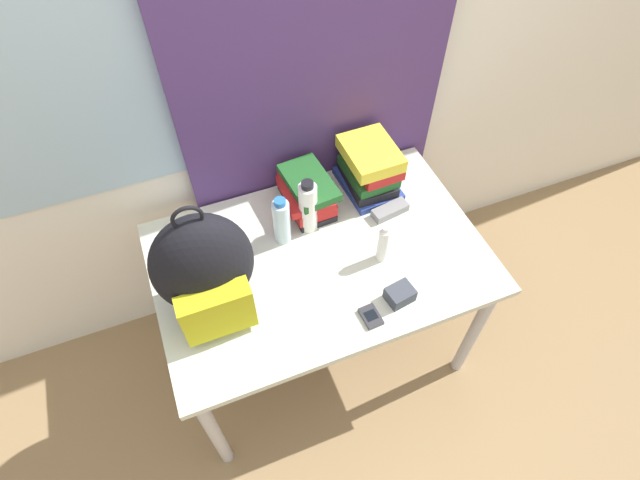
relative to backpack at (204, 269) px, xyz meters
The scene contains 13 objects.
ground_plane 1.09m from the backpack, 40.19° to the right, with size 12.00×12.00×0.00m, color #8C704C.
wall_back 0.75m from the backpack, 52.74° to the left, with size 6.00×0.06×2.50m.
curtain_blue 0.81m from the backpack, 40.47° to the left, with size 1.05×0.04×2.50m.
desk 0.51m from the backpack, ahead, with size 1.23×0.81×0.73m.
backpack is the anchor object (origin of this frame).
book_stack_left 0.57m from the backpack, 33.78° to the left, with size 0.20×0.28×0.15m.
book_stack_center 0.80m from the backpack, 22.96° to the left, with size 0.22×0.28×0.22m.
water_bottle 0.38m from the backpack, 30.16° to the left, with size 0.06×0.06×0.22m.
sports_bottle 0.48m from the backpack, 25.28° to the left, with size 0.07×0.07×0.25m.
sunscreen_bottle 0.64m from the backpack, ahead, with size 0.04×0.04×0.18m.
cell_phone 0.58m from the backpack, 27.68° to the right, with size 0.06×0.09×0.02m.
sunglasses_case 0.79m from the backpack, 10.99° to the left, with size 0.16×0.08×0.04m.
camera_pouch 0.67m from the backpack, 19.98° to the right, with size 0.10×0.09×0.06m.
Camera 1 is at (-0.40, -0.61, 2.26)m, focal length 28.00 mm.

